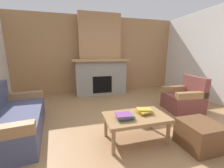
{
  "coord_description": "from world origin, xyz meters",
  "views": [
    {
      "loc": [
        -0.91,
        -2.32,
        1.39
      ],
      "look_at": [
        -0.04,
        0.87,
        0.68
      ],
      "focal_mm": 22.66,
      "sensor_mm": 36.0,
      "label": 1
    }
  ],
  "objects": [
    {
      "name": "armchair",
      "position": [
        1.72,
        0.46,
        0.29
      ],
      "size": [
        0.83,
        0.83,
        0.85
      ],
      "color": "brown",
      "rests_on": "ground"
    },
    {
      "name": "ground",
      "position": [
        0.0,
        0.0,
        0.0
      ],
      "size": [
        9.0,
        9.0,
        0.0
      ],
      "primitive_type": "plane",
      "color": "#9E754C"
    },
    {
      "name": "wall_back_wood_panel",
      "position": [
        0.0,
        3.0,
        1.35
      ],
      "size": [
        6.0,
        0.12,
        2.7
      ],
      "primitive_type": "cube",
      "color": "#A87A4C",
      "rests_on": "ground"
    },
    {
      "name": "book_stack_near_edge",
      "position": [
        -0.21,
        -0.46,
        0.47
      ],
      "size": [
        0.28,
        0.22,
        0.08
      ],
      "color": "#335699",
      "rests_on": "coffee_table"
    },
    {
      "name": "coffee_table",
      "position": [
        0.01,
        -0.4,
        0.38
      ],
      "size": [
        1.0,
        0.6,
        0.43
      ],
      "color": "#997047",
      "rests_on": "ground"
    },
    {
      "name": "ottoman",
      "position": [
        0.87,
        -0.82,
        0.2
      ],
      "size": [
        0.52,
        0.52,
        0.4
      ],
      "primitive_type": "cube",
      "color": "brown",
      "rests_on": "ground"
    },
    {
      "name": "book_stack_center",
      "position": [
        0.18,
        -0.35,
        0.47
      ],
      "size": [
        0.29,
        0.24,
        0.08
      ],
      "color": "gold",
      "rests_on": "coffee_table"
    },
    {
      "name": "fireplace",
      "position": [
        0.0,
        2.62,
        1.16
      ],
      "size": [
        1.9,
        0.82,
        2.7
      ],
      "color": "gray",
      "rests_on": "ground"
    },
    {
      "name": "couch",
      "position": [
        -2.0,
        0.3,
        0.29
      ],
      "size": [
        1.06,
        1.89,
        0.85
      ],
      "color": "#474C6B",
      "rests_on": "ground"
    }
  ]
}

